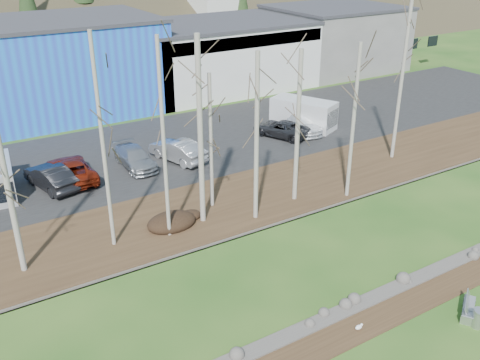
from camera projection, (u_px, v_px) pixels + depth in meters
ground at (434, 335)px, 21.99m from camera, size 200.00×200.00×0.00m
dirt_strip at (396, 307)px, 23.60m from camera, size 80.00×1.80×0.03m
near_bank_rocks at (379, 296)px, 24.38m from camera, size 80.00×0.80×0.50m
river at (322, 254)px, 27.54m from camera, size 80.00×8.00×0.90m
far_bank_rocks at (276, 221)px, 30.70m from camera, size 80.00×0.80×0.46m
far_bank at (246, 199)px, 33.14m from camera, size 80.00×7.00×0.15m
parking_lot at (173, 146)px, 41.24m from camera, size 80.00×14.00×0.14m
building_blue at (42, 68)px, 47.46m from camera, size 20.40×12.24×8.30m
building_white at (218, 54)px, 56.35m from camera, size 18.36×12.24×6.80m
building_grey at (334, 38)px, 63.90m from camera, size 14.28×12.24×7.30m
bench_damaged at (468, 307)px, 23.05m from camera, size 1.66×1.33×0.73m
litter_bin at (478, 319)px, 22.31m from camera, size 0.50×0.50×0.79m
seagull at (359, 327)px, 22.21m from camera, size 0.41×0.19×0.29m
dirt_mound at (172, 221)px, 29.80m from camera, size 2.84×2.01×0.56m
birch_0 at (7, 183)px, 24.06m from camera, size 0.28×0.28×9.36m
birch_1 at (103, 146)px, 25.85m from camera, size 0.20×0.20×11.04m
birch_2 at (200, 134)px, 28.31m from camera, size 0.30×0.30×10.45m
birch_3 at (164, 143)px, 26.82m from camera, size 0.20×0.20×10.66m
birch_4 at (257, 139)px, 28.85m from camera, size 0.25×0.25×9.54m
birch_5 at (211, 143)px, 30.52m from camera, size 0.22×0.22×8.03m
birch_6 at (353, 123)px, 31.45m from camera, size 0.22×0.22×9.44m
birch_7 at (298, 128)px, 31.08m from camera, size 0.27×0.27×9.18m
birch_8 at (402, 79)px, 36.71m from camera, size 0.24×0.24×11.53m
car_0 at (51, 177)px, 34.07m from camera, size 2.63×4.88×1.53m
car_1 at (71, 170)px, 35.18m from camera, size 2.45×5.30×1.47m
car_2 at (135, 158)px, 37.19m from camera, size 1.94×4.69×1.35m
car_3 at (178, 150)px, 38.22m from camera, size 2.87×5.02×1.56m
car_4 at (281, 129)px, 42.84m from camera, size 3.85×5.11×1.29m
car_5 at (302, 123)px, 43.91m from camera, size 2.92×5.10×1.39m
van_white at (306, 114)px, 44.62m from camera, size 4.23×5.77×2.33m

